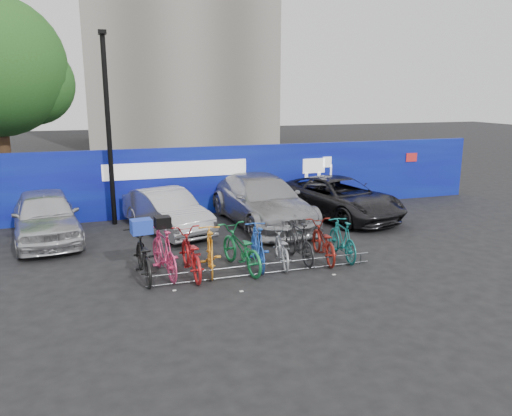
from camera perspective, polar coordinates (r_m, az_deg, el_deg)
name	(u,v)px	position (r m, az deg, el deg)	size (l,w,h in m)	color
ground	(256,267)	(12.59, 0.05, -6.74)	(100.00, 100.00, 0.00)	black
hoarding	(205,180)	(17.91, -5.85, 3.18)	(22.00, 0.18, 2.40)	#0C0A89
tree	(2,70)	(21.56, -27.06, 13.85)	(5.40, 5.20, 7.80)	#382314
lamppost	(108,124)	(16.70, -16.54, 9.14)	(0.25, 0.50, 6.11)	black
bike_rack	(264,269)	(12.00, 0.94, -6.94)	(5.60, 0.03, 0.30)	#595B60
car_0	(46,216)	(15.81, -22.91, -0.83)	(1.77, 4.39, 1.50)	silver
car_1	(167,211)	(15.75, -10.17, -0.36)	(1.39, 4.00, 1.32)	#AAA9AE
car_2	(262,200)	(16.45, 0.68, 0.89)	(2.22, 5.45, 1.58)	#9C9CA0
car_3	(338,198)	(17.55, 9.41, 1.17)	(2.31, 5.00, 1.39)	black
bike_0	(143,256)	(12.00, -12.79, -5.35)	(0.72, 2.07, 1.09)	black
bike_1	(164,252)	(12.04, -10.49, -4.93)	(0.56, 1.97, 1.18)	#E93B71
bike_2	(190,253)	(12.00, -7.53, -5.17)	(0.71, 2.04, 1.07)	#B4191B
bike_3	(210,250)	(12.12, -5.26, -4.84)	(0.52, 1.84, 1.10)	orange
bike_4	(241,249)	(12.24, -1.75, -4.67)	(0.71, 2.05, 1.08)	#177A3F
bike_5	(258,246)	(12.44, 0.19, -4.33)	(0.51, 1.82, 1.09)	#204EB4
bike_6	(281,248)	(12.63, 2.91, -4.54)	(0.60, 1.71, 0.90)	#94989B
bike_7	(299,241)	(12.88, 4.95, -3.80)	(0.51, 1.79, 1.08)	#232326
bike_8	(323,241)	(13.07, 7.66, -3.80)	(0.66, 1.90, 1.00)	maroon
bike_9	(342,239)	(13.25, 9.83, -3.53)	(0.49, 1.75, 1.05)	#136A69
cargo_crate	(141,226)	(11.80, -12.97, -2.07)	(0.47, 0.36, 0.33)	blue
cargo_topcase	(163,222)	(11.84, -10.63, -1.59)	(0.36, 0.32, 0.26)	black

